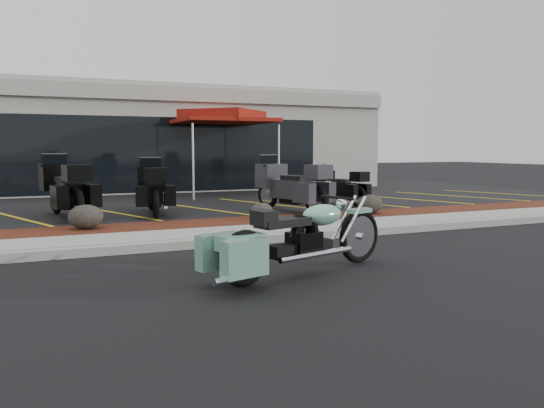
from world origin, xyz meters
name	(u,v)px	position (x,y,z in m)	size (l,w,h in m)	color
ground	(283,252)	(0.00, 0.00, 0.00)	(90.00, 90.00, 0.00)	black
curb	(263,239)	(0.00, 0.90, 0.07)	(24.00, 0.25, 0.15)	gray
sidewalk	(249,233)	(0.00, 1.60, 0.07)	(24.00, 1.20, 0.15)	gray
mulch_bed	(230,225)	(0.00, 2.80, 0.08)	(24.00, 1.20, 0.16)	#3A1A0D
upper_lot	(174,202)	(0.00, 8.20, 0.07)	(26.00, 9.60, 0.15)	black
dealership_building	(140,141)	(0.00, 14.47, 2.01)	(18.00, 8.16, 4.00)	gray
boulder_left	(86,217)	(-2.94, 2.84, 0.40)	(0.67, 0.56, 0.47)	black
boulder_mid	(262,211)	(0.76, 2.84, 0.34)	(0.51, 0.42, 0.36)	black
boulder_right	(370,204)	(3.52, 2.74, 0.39)	(0.65, 0.54, 0.46)	black
hero_cruiser	(359,228)	(0.67, -1.29, 0.53)	(3.03, 0.77, 1.07)	#73B294
touring_black_front	(55,184)	(-3.42, 5.72, 0.88)	(2.50, 0.96, 1.46)	black
touring_black_mid	(151,184)	(-1.18, 5.55, 0.83)	(2.33, 0.89, 1.36)	black
touring_grey	(268,182)	(1.68, 4.71, 0.86)	(2.43, 0.93, 1.42)	#2E2D33
touring_black_rear	(321,183)	(3.67, 5.52, 0.72)	(1.94, 0.74, 1.13)	black
traffic_cone	(157,196)	(-0.69, 7.32, 0.36)	(0.30, 0.30, 0.41)	#F33108
popup_canopy	(223,118)	(1.90, 9.15, 2.72)	(3.94, 3.94, 2.83)	silver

